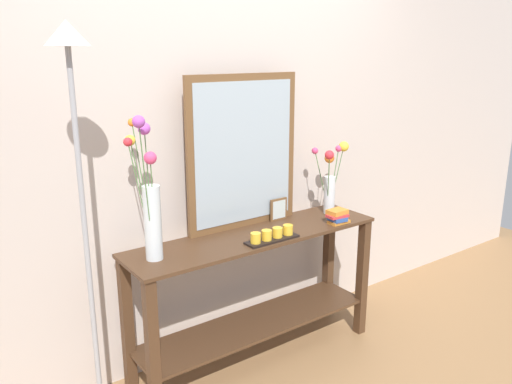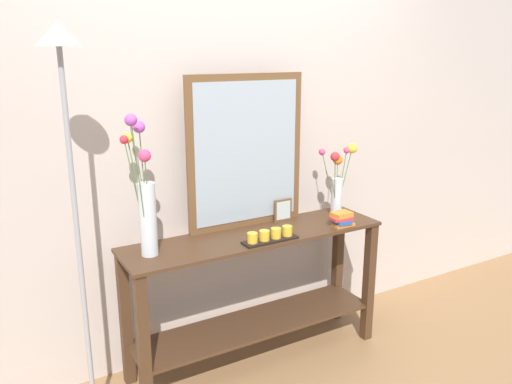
{
  "view_description": "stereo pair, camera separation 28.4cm",
  "coord_description": "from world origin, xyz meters",
  "px_view_note": "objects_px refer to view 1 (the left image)",
  "views": [
    {
      "loc": [
        -1.61,
        -2.22,
        1.8
      ],
      "look_at": [
        0.0,
        0.0,
        1.04
      ],
      "focal_mm": 36.14,
      "sensor_mm": 36.0,
      "label": 1
    },
    {
      "loc": [
        -1.37,
        -2.37,
        1.8
      ],
      "look_at": [
        0.0,
        0.0,
        1.04
      ],
      "focal_mm": 36.14,
      "sensor_mm": 36.0,
      "label": 2
    }
  ],
  "objects_px": {
    "mirror_leaning": "(243,152)",
    "candle_tray": "(272,236)",
    "tall_vase_left": "(150,203)",
    "picture_frame_small": "(279,209)",
    "console_table": "(256,283)",
    "vase_right": "(331,178)",
    "floor_lamp": "(80,176)",
    "book_stack": "(338,216)"
  },
  "relations": [
    {
      "from": "mirror_leaning",
      "to": "tall_vase_left",
      "type": "relative_size",
      "value": 1.21
    },
    {
      "from": "vase_right",
      "to": "console_table",
      "type": "bearing_deg",
      "value": -175.47
    },
    {
      "from": "candle_tray",
      "to": "floor_lamp",
      "type": "distance_m",
      "value": 1.1
    },
    {
      "from": "vase_right",
      "to": "candle_tray",
      "type": "height_order",
      "value": "vase_right"
    },
    {
      "from": "book_stack",
      "to": "tall_vase_left",
      "type": "bearing_deg",
      "value": 173.1
    },
    {
      "from": "mirror_leaning",
      "to": "book_stack",
      "type": "distance_m",
      "value": 0.69
    },
    {
      "from": "vase_right",
      "to": "picture_frame_small",
      "type": "xyz_separation_m",
      "value": [
        -0.36,
        0.08,
        -0.16
      ]
    },
    {
      "from": "console_table",
      "to": "vase_right",
      "type": "height_order",
      "value": "vase_right"
    },
    {
      "from": "vase_right",
      "to": "book_stack",
      "type": "xyz_separation_m",
      "value": [
        -0.11,
        -0.18,
        -0.19
      ]
    },
    {
      "from": "mirror_leaning",
      "to": "candle_tray",
      "type": "height_order",
      "value": "mirror_leaning"
    },
    {
      "from": "tall_vase_left",
      "to": "book_stack",
      "type": "relative_size",
      "value": 5.03
    },
    {
      "from": "candle_tray",
      "to": "picture_frame_small",
      "type": "distance_m",
      "value": 0.36
    },
    {
      "from": "vase_right",
      "to": "candle_tray",
      "type": "relative_size",
      "value": 1.43
    },
    {
      "from": "vase_right",
      "to": "book_stack",
      "type": "bearing_deg",
      "value": -121.01
    },
    {
      "from": "vase_right",
      "to": "tall_vase_left",
      "type": "bearing_deg",
      "value": -178.1
    },
    {
      "from": "console_table",
      "to": "picture_frame_small",
      "type": "distance_m",
      "value": 0.47
    },
    {
      "from": "console_table",
      "to": "tall_vase_left",
      "type": "xyz_separation_m",
      "value": [
        -0.63,
        0.01,
        0.59
      ]
    },
    {
      "from": "candle_tray",
      "to": "picture_frame_small",
      "type": "height_order",
      "value": "picture_frame_small"
    },
    {
      "from": "tall_vase_left",
      "to": "picture_frame_small",
      "type": "height_order",
      "value": "tall_vase_left"
    },
    {
      "from": "picture_frame_small",
      "to": "book_stack",
      "type": "distance_m",
      "value": 0.36
    },
    {
      "from": "mirror_leaning",
      "to": "candle_tray",
      "type": "distance_m",
      "value": 0.51
    },
    {
      "from": "vase_right",
      "to": "candle_tray",
      "type": "xyz_separation_m",
      "value": [
        -0.6,
        -0.18,
        -0.2
      ]
    },
    {
      "from": "vase_right",
      "to": "floor_lamp",
      "type": "height_order",
      "value": "floor_lamp"
    },
    {
      "from": "candle_tray",
      "to": "console_table",
      "type": "bearing_deg",
      "value": 95.7
    },
    {
      "from": "picture_frame_small",
      "to": "book_stack",
      "type": "relative_size",
      "value": 0.94
    },
    {
      "from": "mirror_leaning",
      "to": "book_stack",
      "type": "relative_size",
      "value": 6.07
    },
    {
      "from": "mirror_leaning",
      "to": "floor_lamp",
      "type": "relative_size",
      "value": 0.46
    },
    {
      "from": "floor_lamp",
      "to": "tall_vase_left",
      "type": "bearing_deg",
      "value": 16.33
    },
    {
      "from": "picture_frame_small",
      "to": "tall_vase_left",
      "type": "bearing_deg",
      "value": -172.4
    },
    {
      "from": "mirror_leaning",
      "to": "candle_tray",
      "type": "bearing_deg",
      "value": -93.05
    },
    {
      "from": "vase_right",
      "to": "floor_lamp",
      "type": "distance_m",
      "value": 1.62
    },
    {
      "from": "console_table",
      "to": "tall_vase_left",
      "type": "height_order",
      "value": "tall_vase_left"
    },
    {
      "from": "candle_tray",
      "to": "picture_frame_small",
      "type": "xyz_separation_m",
      "value": [
        0.25,
        0.26,
        0.04
      ]
    },
    {
      "from": "mirror_leaning",
      "to": "candle_tray",
      "type": "relative_size",
      "value": 2.77
    },
    {
      "from": "console_table",
      "to": "mirror_leaning",
      "type": "relative_size",
      "value": 1.74
    },
    {
      "from": "tall_vase_left",
      "to": "floor_lamp",
      "type": "relative_size",
      "value": 0.38
    },
    {
      "from": "vase_right",
      "to": "mirror_leaning",
      "type": "bearing_deg",
      "value": 169.08
    },
    {
      "from": "mirror_leaning",
      "to": "picture_frame_small",
      "type": "bearing_deg",
      "value": -8.87
    },
    {
      "from": "vase_right",
      "to": "candle_tray",
      "type": "distance_m",
      "value": 0.66
    },
    {
      "from": "picture_frame_small",
      "to": "book_stack",
      "type": "xyz_separation_m",
      "value": [
        0.25,
        -0.26,
        -0.02
      ]
    },
    {
      "from": "mirror_leaning",
      "to": "floor_lamp",
      "type": "distance_m",
      "value": 1.04
    },
    {
      "from": "console_table",
      "to": "candle_tray",
      "type": "relative_size",
      "value": 4.82
    }
  ]
}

